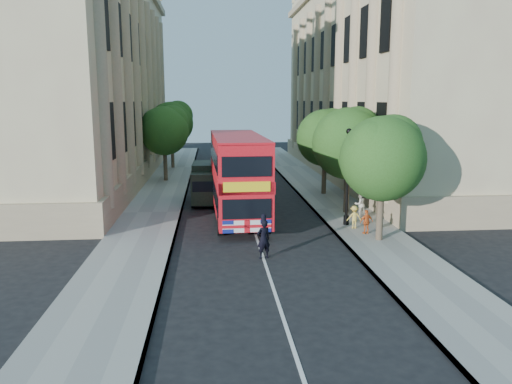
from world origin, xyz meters
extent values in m
plane|color=black|center=(0.00, 0.00, 0.00)|extent=(120.00, 120.00, 0.00)
cube|color=gray|center=(5.75, 10.00, 0.06)|extent=(3.50, 80.00, 0.12)
cube|color=gray|center=(-5.75, 10.00, 0.06)|extent=(3.50, 80.00, 0.12)
cube|color=tan|center=(13.80, 24.00, 9.00)|extent=(12.00, 38.00, 18.00)
cube|color=tan|center=(-13.80, 24.00, 9.00)|extent=(12.00, 38.00, 18.00)
cylinder|color=#473828|center=(5.80, 3.00, 1.43)|extent=(0.32, 0.32, 2.86)
sphere|color=#284E1A|center=(5.80, 3.00, 4.03)|extent=(4.00, 4.00, 4.00)
sphere|color=#284E1A|center=(6.40, 3.40, 4.68)|extent=(2.80, 2.80, 2.80)
sphere|color=#284E1A|center=(5.30, 2.70, 4.55)|extent=(2.60, 2.60, 2.60)
cylinder|color=#473828|center=(5.80, 9.00, 1.50)|extent=(0.32, 0.32, 2.99)
sphere|color=#284E1A|center=(5.80, 9.00, 4.22)|extent=(4.20, 4.20, 4.20)
sphere|color=#284E1A|center=(6.40, 9.40, 4.90)|extent=(2.94, 2.94, 2.94)
sphere|color=#284E1A|center=(5.30, 8.70, 4.76)|extent=(2.73, 2.73, 2.73)
cylinder|color=#473828|center=(5.80, 15.00, 1.45)|extent=(0.32, 0.32, 2.90)
sphere|color=#284E1A|center=(5.80, 15.00, 4.09)|extent=(4.00, 4.00, 4.00)
sphere|color=#284E1A|center=(6.40, 15.40, 4.75)|extent=(2.80, 2.80, 2.80)
sphere|color=#284E1A|center=(5.30, 14.70, 4.62)|extent=(2.60, 2.60, 2.60)
cylinder|color=#473828|center=(-6.00, 22.00, 1.50)|extent=(0.32, 0.32, 2.99)
sphere|color=#284E1A|center=(-6.00, 22.00, 4.22)|extent=(4.00, 4.00, 4.00)
sphere|color=#284E1A|center=(-5.40, 22.40, 4.90)|extent=(2.80, 2.80, 2.80)
sphere|color=#284E1A|center=(-6.50, 21.70, 4.76)|extent=(2.60, 2.60, 2.60)
cylinder|color=#473828|center=(-6.00, 30.00, 1.58)|extent=(0.32, 0.32, 3.17)
sphere|color=#284E1A|center=(-6.00, 30.00, 4.46)|extent=(4.20, 4.20, 4.20)
sphere|color=#284E1A|center=(-5.40, 30.40, 5.18)|extent=(2.94, 2.94, 2.94)
sphere|color=#284E1A|center=(-6.50, 29.70, 5.04)|extent=(2.73, 2.73, 2.73)
cylinder|color=black|center=(5.00, 6.00, 0.37)|extent=(0.30, 0.30, 0.50)
cylinder|color=black|center=(5.00, 6.00, 2.62)|extent=(0.14, 0.14, 5.00)
sphere|color=black|center=(5.00, 6.00, 5.12)|extent=(0.32, 0.32, 0.32)
cube|color=red|center=(-0.70, 8.52, 2.58)|extent=(2.98, 10.19, 4.20)
cube|color=black|center=(-0.70, 8.52, 1.65)|extent=(3.02, 9.55, 0.96)
cube|color=black|center=(-0.70, 8.52, 3.67)|extent=(3.02, 9.55, 0.96)
cube|color=yellow|center=(-0.53, 3.47, 2.71)|extent=(2.24, 0.15, 0.48)
cylinder|color=black|center=(-1.78, 4.92, 0.53)|extent=(0.33, 1.07, 1.06)
cylinder|color=black|center=(0.62, 5.00, 0.53)|extent=(0.33, 1.07, 1.06)
cylinder|color=black|center=(-2.00, 11.83, 0.53)|extent=(0.33, 1.07, 1.06)
cylinder|color=black|center=(0.40, 11.91, 0.53)|extent=(0.33, 1.07, 1.06)
cube|color=black|center=(-2.53, 11.52, 1.26)|extent=(1.89, 1.71, 1.95)
cube|color=black|center=(-2.54, 10.73, 1.49)|extent=(1.68, 0.13, 0.65)
cube|color=black|center=(-2.49, 13.57, 1.44)|extent=(1.91, 3.01, 2.33)
cube|color=black|center=(-2.50, 13.01, 0.33)|extent=(1.76, 4.49, 0.23)
cylinder|color=black|center=(-3.37, 11.45, 0.37)|extent=(0.22, 0.75, 0.74)
cylinder|color=black|center=(-1.69, 11.42, 0.37)|extent=(0.22, 0.75, 0.74)
cylinder|color=black|center=(-3.31, 14.51, 0.37)|extent=(0.22, 0.75, 0.74)
cylinder|color=black|center=(-1.64, 14.48, 0.37)|extent=(0.22, 0.75, 0.74)
imported|color=black|center=(0.01, 1.00, 0.85)|extent=(0.73, 0.61, 1.71)
imported|color=beige|center=(6.26, 7.76, 0.86)|extent=(0.87, 0.77, 1.47)
imported|color=orange|center=(5.50, 4.08, 0.73)|extent=(0.76, 0.44, 1.22)
imported|color=gold|center=(5.21, 5.22, 0.72)|extent=(0.77, 0.45, 1.20)
camera|label=1|loc=(-2.15, -19.55, 6.76)|focal=35.00mm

